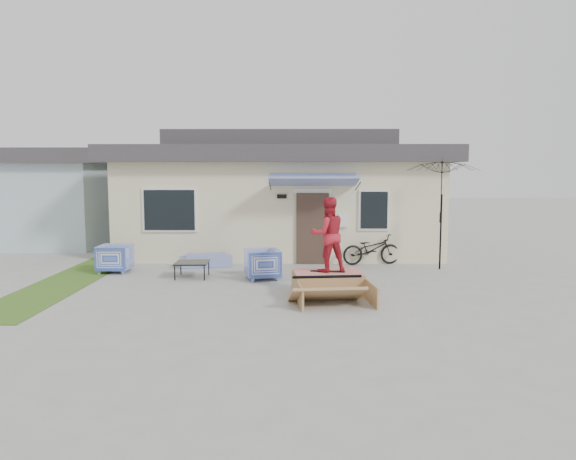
{
  "coord_description": "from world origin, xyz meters",
  "views": [
    {
      "loc": [
        0.39,
        -11.28,
        2.72
      ],
      "look_at": [
        0.3,
        1.8,
        1.3
      ],
      "focal_mm": 33.59,
      "sensor_mm": 36.0,
      "label": 1
    }
  ],
  "objects_px": {
    "skateboard": "(328,271)",
    "coffee_table": "(192,270)",
    "patio_umbrella": "(441,207)",
    "bicycle": "(372,246)",
    "armchair_right": "(262,263)",
    "skater": "(328,233)",
    "loveseat": "(206,257)",
    "armchair_left": "(115,257)",
    "skate_ramp": "(328,283)"
  },
  "relations": [
    {
      "from": "coffee_table",
      "to": "bicycle",
      "type": "height_order",
      "value": "bicycle"
    },
    {
      "from": "armchair_right",
      "to": "coffee_table",
      "type": "height_order",
      "value": "armchair_right"
    },
    {
      "from": "armchair_left",
      "to": "skate_ramp",
      "type": "xyz_separation_m",
      "value": [
        5.59,
        -2.6,
        -0.18
      ]
    },
    {
      "from": "patio_umbrella",
      "to": "bicycle",
      "type": "bearing_deg",
      "value": 156.92
    },
    {
      "from": "armchair_left",
      "to": "coffee_table",
      "type": "xyz_separation_m",
      "value": [
        2.22,
        -0.71,
        -0.22
      ]
    },
    {
      "from": "skater",
      "to": "patio_umbrella",
      "type": "bearing_deg",
      "value": -152.81
    },
    {
      "from": "patio_umbrella",
      "to": "coffee_table",
      "type": "bearing_deg",
      "value": -169.59
    },
    {
      "from": "armchair_left",
      "to": "coffee_table",
      "type": "relative_size",
      "value": 1.02
    },
    {
      "from": "loveseat",
      "to": "bicycle",
      "type": "distance_m",
      "value": 4.83
    },
    {
      "from": "loveseat",
      "to": "skate_ramp",
      "type": "relative_size",
      "value": 0.75
    },
    {
      "from": "loveseat",
      "to": "patio_umbrella",
      "type": "bearing_deg",
      "value": 167.06
    },
    {
      "from": "patio_umbrella",
      "to": "skater",
      "type": "height_order",
      "value": "patio_umbrella"
    },
    {
      "from": "skateboard",
      "to": "skater",
      "type": "height_order",
      "value": "skater"
    },
    {
      "from": "bicycle",
      "to": "skater",
      "type": "bearing_deg",
      "value": 146.55
    },
    {
      "from": "coffee_table",
      "to": "bicycle",
      "type": "bearing_deg",
      "value": 22.16
    },
    {
      "from": "skate_ramp",
      "to": "armchair_left",
      "type": "bearing_deg",
      "value": 149.05
    },
    {
      "from": "coffee_table",
      "to": "skate_ramp",
      "type": "relative_size",
      "value": 0.42
    },
    {
      "from": "armchair_right",
      "to": "skater",
      "type": "bearing_deg",
      "value": 30.29
    },
    {
      "from": "loveseat",
      "to": "skater",
      "type": "bearing_deg",
      "value": 123.71
    },
    {
      "from": "armchair_left",
      "to": "skate_ramp",
      "type": "height_order",
      "value": "armchair_left"
    },
    {
      "from": "skater",
      "to": "skateboard",
      "type": "bearing_deg",
      "value": 180.0
    },
    {
      "from": "armchair_right",
      "to": "skate_ramp",
      "type": "bearing_deg",
      "value": 29.54
    },
    {
      "from": "armchair_right",
      "to": "skateboard",
      "type": "height_order",
      "value": "armchair_right"
    },
    {
      "from": "armchair_right",
      "to": "skate_ramp",
      "type": "xyz_separation_m",
      "value": [
        1.55,
        -1.69,
        -0.18
      ]
    },
    {
      "from": "coffee_table",
      "to": "skateboard",
      "type": "height_order",
      "value": "skateboard"
    },
    {
      "from": "loveseat",
      "to": "armchair_right",
      "type": "xyz_separation_m",
      "value": [
        1.72,
        -1.77,
        0.14
      ]
    },
    {
      "from": "patio_umbrella",
      "to": "skater",
      "type": "bearing_deg",
      "value": -137.39
    },
    {
      "from": "loveseat",
      "to": "skateboard",
      "type": "relative_size",
      "value": 1.93
    },
    {
      "from": "patio_umbrella",
      "to": "skater",
      "type": "distance_m",
      "value": 4.56
    },
    {
      "from": "armchair_left",
      "to": "coffee_table",
      "type": "distance_m",
      "value": 2.34
    },
    {
      "from": "coffee_table",
      "to": "patio_umbrella",
      "type": "relative_size",
      "value": 0.38
    },
    {
      "from": "loveseat",
      "to": "bicycle",
      "type": "xyz_separation_m",
      "value": [
        4.81,
        0.43,
        0.27
      ]
    },
    {
      "from": "loveseat",
      "to": "patio_umbrella",
      "type": "distance_m",
      "value": 6.77
    },
    {
      "from": "bicycle",
      "to": "skate_ramp",
      "type": "height_order",
      "value": "bicycle"
    },
    {
      "from": "armchair_left",
      "to": "bicycle",
      "type": "relative_size",
      "value": 0.48
    },
    {
      "from": "skateboard",
      "to": "coffee_table",
      "type": "bearing_deg",
      "value": 160.32
    },
    {
      "from": "loveseat",
      "to": "armchair_right",
      "type": "distance_m",
      "value": 2.47
    },
    {
      "from": "loveseat",
      "to": "skater",
      "type": "relative_size",
      "value": 0.9
    },
    {
      "from": "loveseat",
      "to": "armchair_right",
      "type": "relative_size",
      "value": 1.73
    },
    {
      "from": "bicycle",
      "to": "patio_umbrella",
      "type": "height_order",
      "value": "patio_umbrella"
    },
    {
      "from": "patio_umbrella",
      "to": "skateboard",
      "type": "xyz_separation_m",
      "value": [
        -3.34,
        -3.08,
        -1.23
      ]
    },
    {
      "from": "bicycle",
      "to": "skater",
      "type": "distance_m",
      "value": 4.22
    },
    {
      "from": "armchair_left",
      "to": "skate_ramp",
      "type": "bearing_deg",
      "value": -115.44
    },
    {
      "from": "skateboard",
      "to": "skater",
      "type": "relative_size",
      "value": 0.47
    },
    {
      "from": "skateboard",
      "to": "loveseat",
      "type": "bearing_deg",
      "value": 142.71
    },
    {
      "from": "loveseat",
      "to": "bicycle",
      "type": "bearing_deg",
      "value": 175.1
    },
    {
      "from": "bicycle",
      "to": "skater",
      "type": "xyz_separation_m",
      "value": [
        -1.54,
        -3.84,
        0.81
      ]
    },
    {
      "from": "skater",
      "to": "loveseat",
      "type": "bearing_deg",
      "value": -61.69
    },
    {
      "from": "armchair_left",
      "to": "bicycle",
      "type": "height_order",
      "value": "bicycle"
    },
    {
      "from": "bicycle",
      "to": "skater",
      "type": "relative_size",
      "value": 1.06
    }
  ]
}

